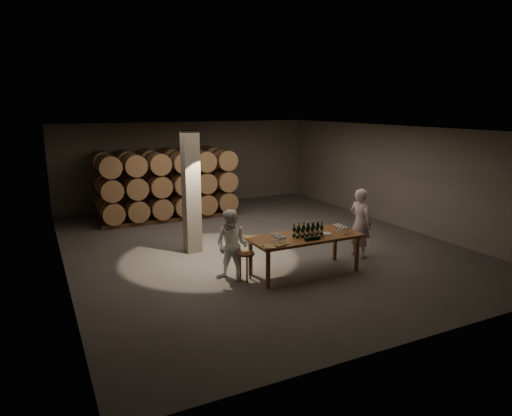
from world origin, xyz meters
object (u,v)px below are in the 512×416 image
notebook_near (279,245)px  stool (246,258)px  person_man (360,223)px  tasting_table (305,240)px  person_woman (232,245)px  plate (326,234)px  bottle_cluster (308,231)px

notebook_near → stool: notebook_near is taller
person_man → stool: bearing=81.7°
tasting_table → person_woman: size_ratio=1.62×
plate → person_man: 1.47m
person_woman → tasting_table: bearing=37.5°
person_woman → notebook_near: bearing=5.0°
stool → person_woman: 0.41m
notebook_near → stool: size_ratio=0.38×
bottle_cluster → tasting_table: bearing=154.8°
stool → notebook_near: bearing=-48.1°
person_woman → bottle_cluster: bearing=36.9°
notebook_near → person_man: 2.92m
tasting_table → person_man: (1.91, 0.39, 0.09)m
tasting_table → notebook_near: size_ratio=10.47×
notebook_near → person_man: bearing=-2.6°
plate → stool: (-1.94, 0.26, -0.38)m
tasting_table → bottle_cluster: (0.06, -0.03, 0.21)m
person_man → bottle_cluster: bearing=90.6°
tasting_table → plate: 0.54m
bottle_cluster → notebook_near: (-0.96, -0.38, -0.10)m
tasting_table → plate: plate is taller
tasting_table → stool: 1.45m
tasting_table → stool: (-1.42, 0.17, -0.27)m
notebook_near → person_woman: bearing=117.8°
person_man → person_woman: size_ratio=1.11×
bottle_cluster → plate: size_ratio=2.87×
tasting_table → notebook_near: 1.00m
notebook_near → stool: (-0.52, 0.58, -0.38)m
bottle_cluster → notebook_near: 1.04m
plate → notebook_near: 1.45m
bottle_cluster → notebook_near: bearing=-158.4°
notebook_near → plate: bearing=-6.0°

